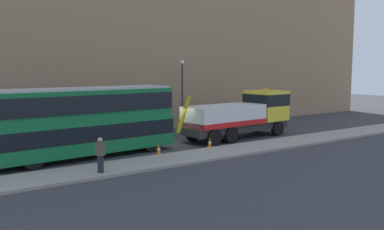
{
  "coord_description": "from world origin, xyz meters",
  "views": [
    {
      "loc": [
        -14.57,
        -23.32,
        5.13
      ],
      "look_at": [
        1.26,
        -0.59,
        2.0
      ],
      "focal_mm": 38.41,
      "sensor_mm": 36.0,
      "label": 1
    }
  ],
  "objects_px": {
    "double_decker_bus": "(84,119)",
    "street_lamp": "(182,89)",
    "traffic_cone_midway": "(210,143)",
    "pedestrian_onlooker": "(100,156)",
    "traffic_cone_near_bus": "(159,150)",
    "recovery_tow_truck": "(242,114)"
  },
  "relations": [
    {
      "from": "double_decker_bus",
      "to": "street_lamp",
      "type": "distance_m",
      "value": 12.01
    },
    {
      "from": "traffic_cone_midway",
      "to": "street_lamp",
      "type": "bearing_deg",
      "value": 68.92
    },
    {
      "from": "double_decker_bus",
      "to": "traffic_cone_near_bus",
      "type": "bearing_deg",
      "value": -32.31
    },
    {
      "from": "traffic_cone_near_bus",
      "to": "traffic_cone_midway",
      "type": "bearing_deg",
      "value": 0.33
    },
    {
      "from": "traffic_cone_midway",
      "to": "street_lamp",
      "type": "height_order",
      "value": "street_lamp"
    },
    {
      "from": "recovery_tow_truck",
      "to": "double_decker_bus",
      "type": "relative_size",
      "value": 0.92
    },
    {
      "from": "double_decker_bus",
      "to": "street_lamp",
      "type": "height_order",
      "value": "street_lamp"
    },
    {
      "from": "pedestrian_onlooker",
      "to": "traffic_cone_midway",
      "type": "relative_size",
      "value": 2.38
    },
    {
      "from": "traffic_cone_midway",
      "to": "traffic_cone_near_bus",
      "type": "bearing_deg",
      "value": -179.67
    },
    {
      "from": "pedestrian_onlooker",
      "to": "street_lamp",
      "type": "xyz_separation_m",
      "value": [
        11.35,
        10.01,
        2.49
      ]
    },
    {
      "from": "traffic_cone_near_bus",
      "to": "pedestrian_onlooker",
      "type": "bearing_deg",
      "value": -152.87
    },
    {
      "from": "double_decker_bus",
      "to": "traffic_cone_near_bus",
      "type": "relative_size",
      "value": 15.51
    },
    {
      "from": "recovery_tow_truck",
      "to": "traffic_cone_midway",
      "type": "height_order",
      "value": "recovery_tow_truck"
    },
    {
      "from": "recovery_tow_truck",
      "to": "double_decker_bus",
      "type": "distance_m",
      "value": 12.1
    },
    {
      "from": "double_decker_bus",
      "to": "traffic_cone_midway",
      "type": "relative_size",
      "value": 15.51
    },
    {
      "from": "recovery_tow_truck",
      "to": "street_lamp",
      "type": "distance_m",
      "value": 6.09
    },
    {
      "from": "recovery_tow_truck",
      "to": "street_lamp",
      "type": "relative_size",
      "value": 1.75
    },
    {
      "from": "pedestrian_onlooker",
      "to": "traffic_cone_near_bus",
      "type": "relative_size",
      "value": 2.38
    },
    {
      "from": "pedestrian_onlooker",
      "to": "traffic_cone_midway",
      "type": "height_order",
      "value": "pedestrian_onlooker"
    },
    {
      "from": "traffic_cone_midway",
      "to": "double_decker_bus",
      "type": "bearing_deg",
      "value": 165.42
    },
    {
      "from": "recovery_tow_truck",
      "to": "traffic_cone_midway",
      "type": "distance_m",
      "value": 5.14
    },
    {
      "from": "double_decker_bus",
      "to": "pedestrian_onlooker",
      "type": "distance_m",
      "value": 4.6
    }
  ]
}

